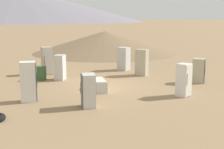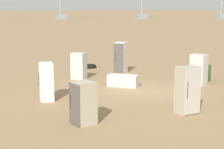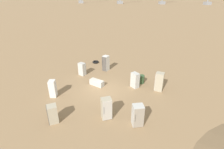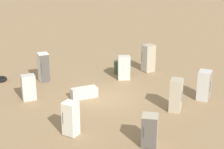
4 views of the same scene
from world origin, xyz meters
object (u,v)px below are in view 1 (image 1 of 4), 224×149
at_px(discarded_fridge_0, 60,67).
at_px(discarded_fridge_8, 47,61).
at_px(discarded_fridge_2, 29,82).
at_px(discarded_fridge_6, 99,85).
at_px(discarded_fridge_4, 199,71).
at_px(discarded_fridge_3, 124,59).
at_px(discarded_fridge_5, 184,80).
at_px(rusty_barrel, 41,73).
at_px(discarded_fridge_1, 88,91).
at_px(discarded_fridge_7, 142,62).

distance_m(discarded_fridge_0, discarded_fridge_8, 2.41).
bearing_deg(discarded_fridge_2, discarded_fridge_6, 112.11).
height_order(discarded_fridge_4, discarded_fridge_8, discarded_fridge_8).
xyz_separation_m(discarded_fridge_0, discarded_fridge_3, (-1.52, -5.48, 0.06)).
bearing_deg(discarded_fridge_8, discarded_fridge_4, 140.34).
distance_m(discarded_fridge_5, rusty_barrel, 9.17).
height_order(discarded_fridge_1, discarded_fridge_8, discarded_fridge_8).
distance_m(discarded_fridge_1, discarded_fridge_7, 8.42).
bearing_deg(discarded_fridge_0, discarded_fridge_2, -178.47).
distance_m(discarded_fridge_3, discarded_fridge_7, 2.46).
relative_size(discarded_fridge_5, rusty_barrel, 1.86).
relative_size(discarded_fridge_0, rusty_barrel, 1.78).
relative_size(discarded_fridge_1, discarded_fridge_4, 1.01).
height_order(discarded_fridge_1, discarded_fridge_6, discarded_fridge_1).
relative_size(discarded_fridge_1, discarded_fridge_5, 0.90).
bearing_deg(discarded_fridge_1, discarded_fridge_0, 9.56).
distance_m(discarded_fridge_6, discarded_fridge_7, 5.43).
xyz_separation_m(discarded_fridge_8, rusty_barrel, (-1.22, 1.78, -0.51)).
bearing_deg(discarded_fridge_2, discarded_fridge_5, 85.65).
relative_size(discarded_fridge_4, discarded_fridge_7, 0.82).
bearing_deg(discarded_fridge_7, discarded_fridge_0, -136.36).
height_order(discarded_fridge_2, rusty_barrel, discarded_fridge_2).
bearing_deg(discarded_fridge_2, rusty_barrel, 174.32).
bearing_deg(discarded_fridge_0, discarded_fridge_3, -40.05).
distance_m(discarded_fridge_4, discarded_fridge_5, 3.76).
relative_size(discarded_fridge_3, discarded_fridge_6, 1.14).
xyz_separation_m(discarded_fridge_0, discarded_fridge_5, (-8.16, -0.26, 0.03)).
distance_m(discarded_fridge_3, discarded_fridge_4, 6.42).
bearing_deg(discarded_fridge_7, discarded_fridge_4, -9.90).
bearing_deg(discarded_fridge_7, discarded_fridge_6, -93.73).
bearing_deg(discarded_fridge_3, discarded_fridge_4, -10.83).
bearing_deg(discarded_fridge_8, rusty_barrel, 68.23).
height_order(discarded_fridge_0, discarded_fridge_3, discarded_fridge_3).
bearing_deg(discarded_fridge_7, discarded_fridge_3, 145.20).
distance_m(discarded_fridge_2, discarded_fridge_8, 7.32).
distance_m(discarded_fridge_1, discarded_fridge_4, 8.35).
height_order(discarded_fridge_3, rusty_barrel, discarded_fridge_3).
bearing_deg(discarded_fridge_5, discarded_fridge_8, -85.98).
bearing_deg(discarded_fridge_1, discarded_fridge_7, -32.47).
distance_m(discarded_fridge_4, discarded_fridge_8, 10.36).
distance_m(discarded_fridge_1, discarded_fridge_8, 8.98).
xyz_separation_m(discarded_fridge_0, rusty_barrel, (0.95, 0.73, -0.35)).
xyz_separation_m(discarded_fridge_5, discarded_fridge_6, (4.29, 1.36, -0.53)).
bearing_deg(rusty_barrel, discarded_fridge_6, 175.64).
bearing_deg(discarded_fridge_2, discarded_fridge_0, 161.18).
bearing_deg(discarded_fridge_5, discarded_fridge_3, -119.83).
height_order(discarded_fridge_6, discarded_fridge_8, discarded_fridge_8).
bearing_deg(discarded_fridge_4, discarded_fridge_1, -29.38).
bearing_deg(discarded_fridge_5, discarded_fridge_7, -123.58).
bearing_deg(discarded_fridge_4, discarded_fridge_5, -5.96).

